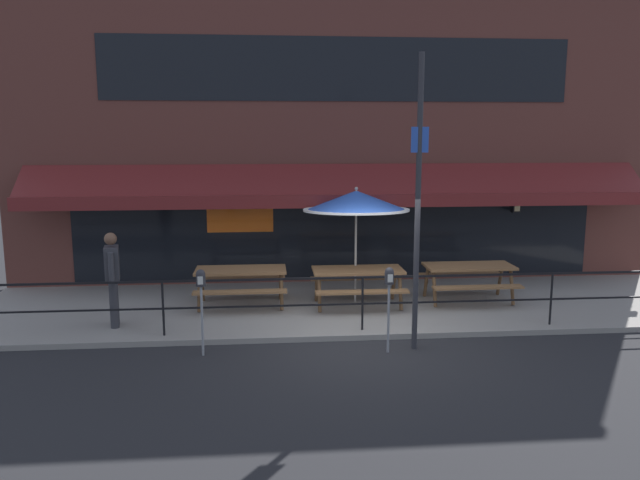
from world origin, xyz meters
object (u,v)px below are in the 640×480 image
patio_umbrella_centre (356,201)px  pedestrian_walking (113,274)px  picnic_table_centre (358,277)px  picnic_table_left (241,277)px  street_sign_pole (418,202)px  parking_meter_far (389,284)px  picnic_table_right (469,273)px  parking_meter_near (201,286)px

patio_umbrella_centre → pedestrian_walking: size_ratio=1.39×
picnic_table_centre → pedestrian_walking: 4.66m
picnic_table_left → street_sign_pole: bearing=-40.2°
patio_umbrella_centre → parking_meter_far: bearing=-87.1°
street_sign_pole → parking_meter_far: bearing=-162.5°
picnic_table_centre → picnic_table_right: same height
picnic_table_centre → patio_umbrella_centre: (0.00, 0.33, 1.47)m
pedestrian_walking → picnic_table_centre: bearing=11.4°
picnic_table_right → parking_meter_far: 3.41m
picnic_table_right → parking_meter_near: size_ratio=1.27×
picnic_table_centre → street_sign_pole: 2.92m
picnic_table_left → picnic_table_right: 4.66m
picnic_table_right → patio_umbrella_centre: 2.76m
picnic_table_left → street_sign_pole: size_ratio=0.38×
picnic_table_centre → parking_meter_near: parking_meter_near is taller
picnic_table_centre → street_sign_pole: size_ratio=0.38×
picnic_table_right → pedestrian_walking: bearing=-171.1°
picnic_table_left → parking_meter_near: 2.61m
picnic_table_centre → parking_meter_far: bearing=-86.7°
parking_meter_near → picnic_table_left: bearing=78.1°
pedestrian_walking → parking_meter_near: size_ratio=1.20×
pedestrian_walking → parking_meter_far: 4.93m
picnic_table_right → pedestrian_walking: size_ratio=1.05×
pedestrian_walking → parking_meter_far: bearing=-17.8°
picnic_table_left → parking_meter_far: parking_meter_far is taller
pedestrian_walking → street_sign_pole: 5.52m
picnic_table_left → picnic_table_centre: 2.34m
street_sign_pole → pedestrian_walking: bearing=165.3°
picnic_table_centre → parking_meter_near: (-2.86, -2.30, 0.44)m
parking_meter_near → street_sign_pole: (3.47, 0.03, 1.30)m
picnic_table_left → pedestrian_walking: size_ratio=1.05×
picnic_table_left → picnic_table_centre: (2.33, -0.21, 0.00)m
patio_umbrella_centre → street_sign_pole: (0.61, -2.60, 0.26)m
parking_meter_far → picnic_table_right: bearing=49.7°
parking_meter_near → pedestrian_walking: bearing=140.8°
patio_umbrella_centre → pedestrian_walking: (-4.55, -1.24, -1.12)m
picnic_table_left → picnic_table_centre: size_ratio=1.00×
picnic_table_right → parking_meter_near: bearing=-154.6°
picnic_table_centre → picnic_table_right: size_ratio=1.00×
parking_meter_near → patio_umbrella_centre: bearing=42.5°
street_sign_pole → parking_meter_near: bearing=-179.5°
picnic_table_right → patio_umbrella_centre: size_ratio=0.76×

